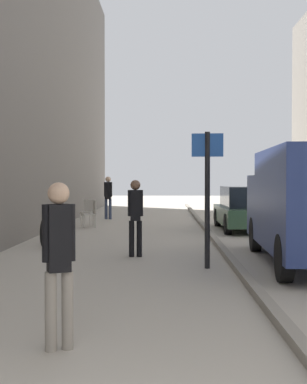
{
  "coord_description": "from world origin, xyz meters",
  "views": [
    {
      "loc": [
        0.24,
        -1.88,
        1.71
      ],
      "look_at": [
        -0.01,
        9.34,
        1.43
      ],
      "focal_mm": 50.02,
      "sensor_mm": 36.0,
      "label": 1
    }
  ],
  "objects_px": {
    "pedestrian_main_foreground": "(135,212)",
    "cafe_chair_by_doorway": "(91,212)",
    "parked_car": "(247,209)",
    "pedestrian_far_crossing": "(59,253)",
    "cafe_chair_near_window": "(88,210)",
    "pedestrian_mid_block": "(108,195)",
    "bicycle_leaning": "(48,230)",
    "street_sign_post": "(207,187)"
  },
  "relations": [
    {
      "from": "pedestrian_main_foreground",
      "to": "cafe_chair_by_doorway",
      "type": "xyz_separation_m",
      "value": [
        -1.94,
        6.98,
        -0.43
      ]
    },
    {
      "from": "parked_car",
      "to": "pedestrian_far_crossing",
      "type": "bearing_deg",
      "value": -107.43
    },
    {
      "from": "parked_car",
      "to": "cafe_chair_near_window",
      "type": "distance_m",
      "value": 5.88
    },
    {
      "from": "pedestrian_mid_block",
      "to": "cafe_chair_near_window",
      "type": "height_order",
      "value": "pedestrian_mid_block"
    },
    {
      "from": "bicycle_leaning",
      "to": "cafe_chair_by_doorway",
      "type": "distance_m",
      "value": 4.93
    },
    {
      "from": "parked_car",
      "to": "pedestrian_mid_block",
      "type": "bearing_deg",
      "value": 136.94
    },
    {
      "from": "pedestrian_mid_block",
      "to": "cafe_chair_by_doorway",
      "type": "bearing_deg",
      "value": 99.05
    },
    {
      "from": "cafe_chair_near_window",
      "to": "street_sign_post",
      "type": "bearing_deg",
      "value": 127.59
    },
    {
      "from": "parked_car",
      "to": "cafe_chair_near_window",
      "type": "bearing_deg",
      "value": 160.74
    },
    {
      "from": "pedestrian_main_foreground",
      "to": "parked_car",
      "type": "xyz_separation_m",
      "value": [
        3.37,
        6.15,
        -0.26
      ]
    },
    {
      "from": "pedestrian_main_foreground",
      "to": "pedestrian_far_crossing",
      "type": "bearing_deg",
      "value": -98.32
    },
    {
      "from": "pedestrian_far_crossing",
      "to": "cafe_chair_near_window",
      "type": "height_order",
      "value": "pedestrian_far_crossing"
    },
    {
      "from": "street_sign_post",
      "to": "cafe_chair_near_window",
      "type": "height_order",
      "value": "street_sign_post"
    },
    {
      "from": "pedestrian_mid_block",
      "to": "cafe_chair_near_window",
      "type": "xyz_separation_m",
      "value": [
        -0.43,
        -2.81,
        -0.5
      ]
    },
    {
      "from": "pedestrian_mid_block",
      "to": "bicycle_leaning",
      "type": "distance_m",
      "value": 8.82
    },
    {
      "from": "parked_car",
      "to": "bicycle_leaning",
      "type": "bearing_deg",
      "value": -145.26
    },
    {
      "from": "street_sign_post",
      "to": "cafe_chair_near_window",
      "type": "bearing_deg",
      "value": -64.21
    },
    {
      "from": "pedestrian_mid_block",
      "to": "street_sign_post",
      "type": "relative_size",
      "value": 0.69
    },
    {
      "from": "pedestrian_mid_block",
      "to": "cafe_chair_by_doorway",
      "type": "height_order",
      "value": "pedestrian_mid_block"
    },
    {
      "from": "pedestrian_far_crossing",
      "to": "parked_car",
      "type": "bearing_deg",
      "value": 51.27
    },
    {
      "from": "street_sign_post",
      "to": "bicycle_leaning",
      "type": "distance_m",
      "value": 5.35
    },
    {
      "from": "pedestrian_main_foreground",
      "to": "pedestrian_far_crossing",
      "type": "relative_size",
      "value": 1.0
    },
    {
      "from": "street_sign_post",
      "to": "cafe_chair_by_doorway",
      "type": "height_order",
      "value": "street_sign_post"
    },
    {
      "from": "street_sign_post",
      "to": "cafe_chair_by_doorway",
      "type": "xyz_separation_m",
      "value": [
        -3.39,
        8.46,
        -1.0
      ]
    },
    {
      "from": "street_sign_post",
      "to": "bicycle_leaning",
      "type": "xyz_separation_m",
      "value": [
        -3.83,
        3.55,
        -1.16
      ]
    },
    {
      "from": "cafe_chair_by_doorway",
      "to": "parked_car",
      "type": "bearing_deg",
      "value": -118.63
    },
    {
      "from": "pedestrian_far_crossing",
      "to": "cafe_chair_by_doorway",
      "type": "height_order",
      "value": "pedestrian_far_crossing"
    },
    {
      "from": "pedestrian_mid_block",
      "to": "cafe_chair_near_window",
      "type": "relative_size",
      "value": 1.92
    },
    {
      "from": "pedestrian_main_foreground",
      "to": "street_sign_post",
      "type": "distance_m",
      "value": 2.15
    },
    {
      "from": "pedestrian_mid_block",
      "to": "pedestrian_far_crossing",
      "type": "bearing_deg",
      "value": 106.13
    },
    {
      "from": "pedestrian_mid_block",
      "to": "pedestrian_main_foreground",
      "type": "bearing_deg",
      "value": 110.86
    },
    {
      "from": "pedestrian_main_foreground",
      "to": "parked_car",
      "type": "relative_size",
      "value": 0.4
    },
    {
      "from": "parked_car",
      "to": "bicycle_leaning",
      "type": "xyz_separation_m",
      "value": [
        -5.75,
        -4.09,
        -0.33
      ]
    },
    {
      "from": "cafe_chair_near_window",
      "to": "bicycle_leaning",
      "type": "bearing_deg",
      "value": 104.85
    },
    {
      "from": "parked_car",
      "to": "cafe_chair_near_window",
      "type": "xyz_separation_m",
      "value": [
        -5.57,
        1.87,
        -0.17
      ]
    },
    {
      "from": "street_sign_post",
      "to": "cafe_chair_by_doorway",
      "type": "distance_m",
      "value": 9.17
    },
    {
      "from": "parked_car",
      "to": "bicycle_leaning",
      "type": "distance_m",
      "value": 7.06
    },
    {
      "from": "cafe_chair_near_window",
      "to": "cafe_chair_by_doorway",
      "type": "distance_m",
      "value": 1.08
    },
    {
      "from": "bicycle_leaning",
      "to": "cafe_chair_near_window",
      "type": "distance_m",
      "value": 5.96
    },
    {
      "from": "street_sign_post",
      "to": "cafe_chair_near_window",
      "type": "xyz_separation_m",
      "value": [
        -3.65,
        9.51,
        -1.0
      ]
    },
    {
      "from": "pedestrian_mid_block",
      "to": "pedestrian_far_crossing",
      "type": "height_order",
      "value": "pedestrian_mid_block"
    },
    {
      "from": "pedestrian_main_foreground",
      "to": "pedestrian_mid_block",
      "type": "height_order",
      "value": "pedestrian_mid_block"
    }
  ]
}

